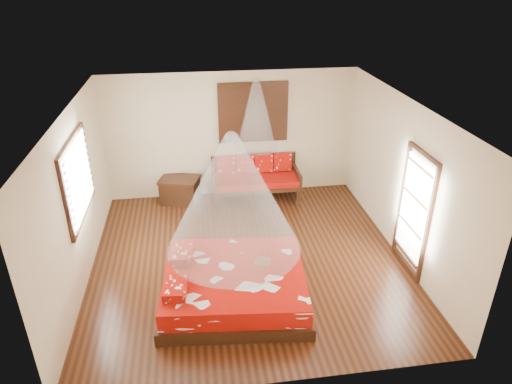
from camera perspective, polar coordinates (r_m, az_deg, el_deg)
room at (r=7.62m, az=-1.10°, el=0.27°), size 5.54×5.54×2.84m
bed at (r=7.35m, az=-2.81°, el=-11.46°), size 2.45×2.25×0.65m
daybed at (r=10.19m, az=-0.07°, el=1.93°), size 1.93×0.86×0.97m
storage_chest at (r=10.27m, az=-9.47°, el=0.28°), size 0.97×0.82×0.57m
shutter_panel at (r=10.01m, az=-0.35°, el=9.89°), size 1.52×0.06×1.32m
window_left at (r=7.85m, az=-21.35°, el=1.58°), size 0.10×1.74×1.34m
glazed_door at (r=8.04m, az=19.10°, el=-2.49°), size 0.08×1.02×2.16m
wine_tray at (r=7.36m, az=0.86°, el=-8.40°), size 0.27×0.27×0.22m
mosquito_net_main at (r=6.49m, az=-2.93°, el=-0.28°), size 2.00×2.00×1.80m
mosquito_net_daybed at (r=9.54m, az=0.04°, el=9.67°), size 0.85×0.85×1.50m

